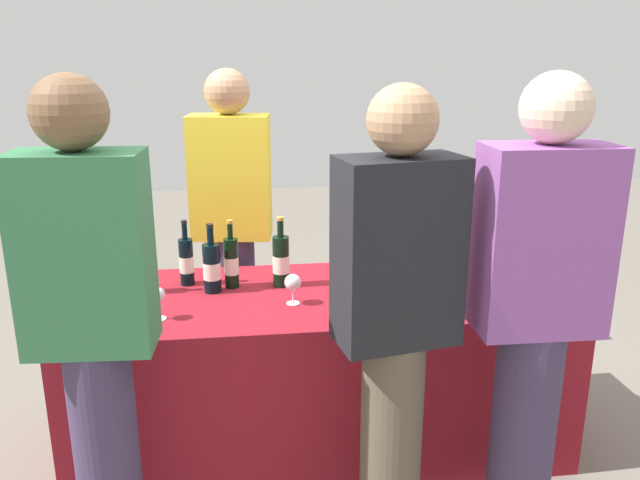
{
  "coord_description": "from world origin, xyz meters",
  "views": [
    {
      "loc": [
        -0.34,
        -2.68,
        1.81
      ],
      "look_at": [
        0.0,
        0.0,
        1.01
      ],
      "focal_mm": 35.63,
      "sensor_mm": 36.0,
      "label": 1
    }
  ],
  "objects_px": {
    "wine_glass_1": "(293,283)",
    "guest_0": "(92,321)",
    "wine_bottle_0": "(134,268)",
    "guest_2": "(536,307)",
    "server_pouring": "(232,221)",
    "wine_bottle_5": "(401,253)",
    "wine_bottle_3": "(231,262)",
    "wine_glass_0": "(157,296)",
    "guest_1": "(395,317)",
    "wine_bottle_2": "(212,267)",
    "wine_bottle_6": "(426,251)",
    "wine_bottle_4": "(281,261)",
    "ice_bucket": "(487,255)",
    "wine_bottle_7": "(453,254)",
    "wine_bottle_1": "(186,261)",
    "wine_glass_3": "(493,272)",
    "menu_board": "(469,285)",
    "wine_glass_2": "(418,285)"
  },
  "relations": [
    {
      "from": "wine_bottle_4",
      "to": "wine_glass_1",
      "type": "distance_m",
      "value": 0.24
    },
    {
      "from": "wine_bottle_0",
      "to": "wine_bottle_6",
      "type": "height_order",
      "value": "wine_bottle_0"
    },
    {
      "from": "ice_bucket",
      "to": "guest_0",
      "type": "distance_m",
      "value": 1.85
    },
    {
      "from": "wine_bottle_4",
      "to": "ice_bucket",
      "type": "distance_m",
      "value": 1.0
    },
    {
      "from": "wine_bottle_6",
      "to": "wine_glass_2",
      "type": "distance_m",
      "value": 0.47
    },
    {
      "from": "guest_2",
      "to": "guest_0",
      "type": "bearing_deg",
      "value": 179.51
    },
    {
      "from": "wine_bottle_4",
      "to": "server_pouring",
      "type": "relative_size",
      "value": 0.19
    },
    {
      "from": "wine_bottle_4",
      "to": "ice_bucket",
      "type": "xyz_separation_m",
      "value": [
        1.0,
        0.01,
        -0.01
      ]
    },
    {
      "from": "wine_bottle_7",
      "to": "wine_glass_2",
      "type": "distance_m",
      "value": 0.48
    },
    {
      "from": "server_pouring",
      "to": "wine_bottle_5",
      "type": "bearing_deg",
      "value": 156.11
    },
    {
      "from": "wine_bottle_2",
      "to": "wine_glass_2",
      "type": "relative_size",
      "value": 2.2
    },
    {
      "from": "wine_glass_1",
      "to": "guest_1",
      "type": "xyz_separation_m",
      "value": [
        0.31,
        -0.59,
        0.08
      ]
    },
    {
      "from": "guest_0",
      "to": "wine_bottle_2",
      "type": "bearing_deg",
      "value": 67.43
    },
    {
      "from": "wine_bottle_2",
      "to": "wine_bottle_6",
      "type": "relative_size",
      "value": 1.03
    },
    {
      "from": "wine_bottle_1",
      "to": "wine_glass_3",
      "type": "distance_m",
      "value": 1.41
    },
    {
      "from": "wine_glass_0",
      "to": "wine_bottle_1",
      "type": "bearing_deg",
      "value": 77.87
    },
    {
      "from": "wine_bottle_1",
      "to": "wine_glass_2",
      "type": "bearing_deg",
      "value": -22.6
    },
    {
      "from": "wine_bottle_1",
      "to": "wine_glass_1",
      "type": "xyz_separation_m",
      "value": [
        0.47,
        -0.31,
        -0.02
      ]
    },
    {
      "from": "wine_bottle_1",
      "to": "wine_bottle_2",
      "type": "distance_m",
      "value": 0.16
    },
    {
      "from": "wine_bottle_2",
      "to": "wine_bottle_4",
      "type": "relative_size",
      "value": 0.96
    },
    {
      "from": "wine_bottle_2",
      "to": "wine_glass_3",
      "type": "xyz_separation_m",
      "value": [
        1.26,
        -0.17,
        -0.02
      ]
    },
    {
      "from": "wine_bottle_7",
      "to": "wine_glass_2",
      "type": "xyz_separation_m",
      "value": [
        -0.28,
        -0.38,
        -0.0
      ]
    },
    {
      "from": "wine_bottle_0",
      "to": "wine_bottle_5",
      "type": "height_order",
      "value": "wine_bottle_5"
    },
    {
      "from": "wine_bottle_3",
      "to": "wine_glass_0",
      "type": "bearing_deg",
      "value": -130.91
    },
    {
      "from": "wine_glass_3",
      "to": "menu_board",
      "type": "xyz_separation_m",
      "value": [
        0.27,
        0.97,
        -0.44
      ]
    },
    {
      "from": "wine_bottle_7",
      "to": "wine_bottle_2",
      "type": "bearing_deg",
      "value": -176.09
    },
    {
      "from": "wine_bottle_2",
      "to": "menu_board",
      "type": "height_order",
      "value": "wine_bottle_2"
    },
    {
      "from": "wine_glass_2",
      "to": "guest_0",
      "type": "relative_size",
      "value": 0.08
    },
    {
      "from": "wine_bottle_0",
      "to": "wine_glass_0",
      "type": "bearing_deg",
      "value": -66.5
    },
    {
      "from": "wine_bottle_3",
      "to": "wine_glass_3",
      "type": "xyz_separation_m",
      "value": [
        1.17,
        -0.22,
        -0.02
      ]
    },
    {
      "from": "wine_bottle_2",
      "to": "wine_bottle_4",
      "type": "height_order",
      "value": "wine_bottle_4"
    },
    {
      "from": "wine_bottle_1",
      "to": "wine_bottle_6",
      "type": "xyz_separation_m",
      "value": [
        1.16,
        0.03,
        -0.01
      ]
    },
    {
      "from": "wine_glass_1",
      "to": "guest_0",
      "type": "xyz_separation_m",
      "value": [
        -0.71,
        -0.55,
        0.1
      ]
    },
    {
      "from": "wine_glass_1",
      "to": "server_pouring",
      "type": "distance_m",
      "value": 0.81
    },
    {
      "from": "menu_board",
      "to": "wine_bottle_0",
      "type": "bearing_deg",
      "value": -153.12
    },
    {
      "from": "wine_bottle_0",
      "to": "wine_bottle_7",
      "type": "height_order",
      "value": "wine_bottle_0"
    },
    {
      "from": "wine_bottle_7",
      "to": "wine_glass_3",
      "type": "relative_size",
      "value": 2.2
    },
    {
      "from": "guest_2",
      "to": "wine_bottle_3",
      "type": "bearing_deg",
      "value": 143.19
    },
    {
      "from": "wine_glass_2",
      "to": "wine_bottle_7",
      "type": "bearing_deg",
      "value": 53.32
    },
    {
      "from": "wine_bottle_7",
      "to": "wine_bottle_3",
      "type": "bearing_deg",
      "value": -178.36
    },
    {
      "from": "wine_glass_1",
      "to": "menu_board",
      "type": "distance_m",
      "value": 1.6
    },
    {
      "from": "wine_bottle_5",
      "to": "wine_glass_1",
      "type": "bearing_deg",
      "value": -153.11
    },
    {
      "from": "wine_bottle_3",
      "to": "wine_bottle_6",
      "type": "distance_m",
      "value": 0.96
    },
    {
      "from": "wine_bottle_3",
      "to": "wine_glass_2",
      "type": "distance_m",
      "value": 0.86
    },
    {
      "from": "wine_bottle_4",
      "to": "wine_bottle_7",
      "type": "relative_size",
      "value": 1.1
    },
    {
      "from": "wine_bottle_6",
      "to": "server_pouring",
      "type": "distance_m",
      "value": 1.04
    },
    {
      "from": "wine_glass_0",
      "to": "guest_1",
      "type": "xyz_separation_m",
      "value": [
        0.86,
        -0.5,
        0.08
      ]
    },
    {
      "from": "guest_1",
      "to": "menu_board",
      "type": "bearing_deg",
      "value": 50.56
    },
    {
      "from": "wine_bottle_2",
      "to": "wine_glass_0",
      "type": "xyz_separation_m",
      "value": [
        -0.21,
        -0.29,
        -0.02
      ]
    },
    {
      "from": "wine_bottle_0",
      "to": "guest_2",
      "type": "bearing_deg",
      "value": -28.43
    }
  ]
}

